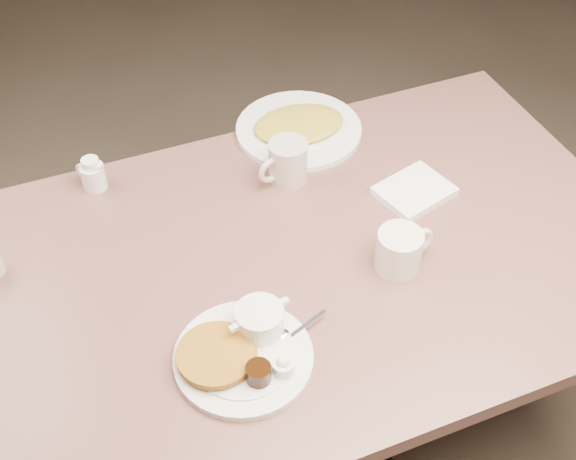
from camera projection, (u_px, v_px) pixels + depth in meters
name	position (u px, v px, depth m)	size (l,w,h in m)	color
diner_table	(291.00, 312.00, 1.66)	(1.50, 0.90, 0.75)	#84564C
main_plate	(243.00, 349.00, 1.35)	(0.33, 0.30, 0.07)	white
coffee_mug_near	(400.00, 250.00, 1.49)	(0.14, 0.11, 0.09)	white
napkin	(414.00, 191.00, 1.67)	(0.18, 0.16, 0.02)	white
coffee_mug_far	(287.00, 162.00, 1.68)	(0.14, 0.11, 0.10)	beige
creamer_right	(93.00, 174.00, 1.67)	(0.07, 0.08, 0.08)	white
hash_plate	(299.00, 128.00, 1.83)	(0.32, 0.32, 0.04)	white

